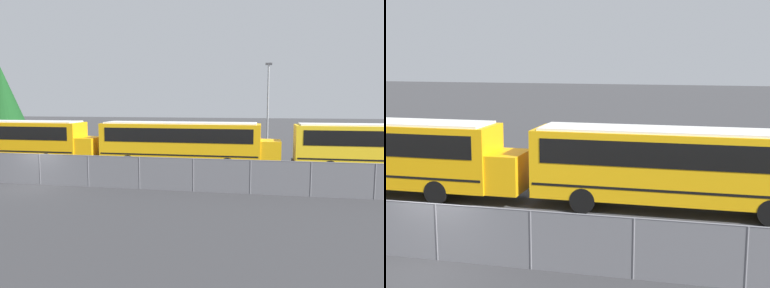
% 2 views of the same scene
% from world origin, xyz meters
% --- Properties ---
extents(ground_plane, '(200.00, 200.00, 0.00)m').
position_xyz_m(ground_plane, '(0.00, 0.00, 0.00)').
color(ground_plane, '#38383A').
extents(fence, '(67.29, 0.07, 1.83)m').
position_xyz_m(fence, '(0.00, -0.00, 0.93)').
color(fence, '#9EA0A5').
rests_on(fence, ground_plane).
extents(school_bus_2, '(13.14, 2.44, 3.39)m').
position_xyz_m(school_bus_2, '(7.14, 7.03, 2.02)').
color(school_bus_2, '#EDA80F').
rests_on(school_bus_2, ground_plane).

